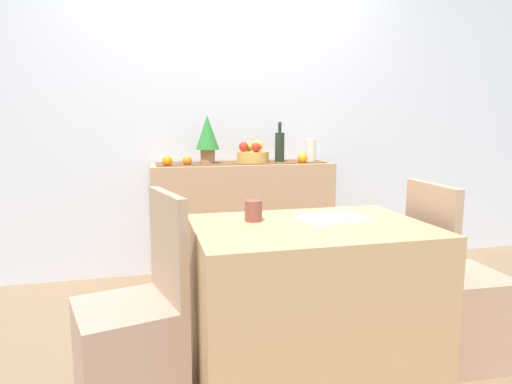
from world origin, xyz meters
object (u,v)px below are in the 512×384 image
Objects in this scene: ceramic_vase at (311,150)px; chair_by_corner at (455,309)px; sideboard_console at (242,221)px; open_book at (332,219)px; wine_bottle at (280,147)px; dining_table at (310,304)px; fruit_bowl at (253,157)px; coffee_cup at (253,211)px; chair_near_window at (133,346)px; potted_plant at (207,136)px.

ceramic_vase reaches higher than chair_by_corner.
open_book is (0.11, -1.41, 0.31)m from sideboard_console.
chair_by_corner reaches higher than sideboard_console.
wine_bottle reaches higher than dining_table.
fruit_bowl is (0.08, 0.00, 0.49)m from sideboard_console.
sideboard_console is 1.39m from coffee_cup.
wine_bottle is (0.21, 0.00, 0.07)m from fruit_bowl.
sideboard_console is 1.66m from chair_by_corner.
fruit_bowl is 0.27× the size of chair_near_window.
chair_near_window is (-1.08, -1.45, -0.74)m from wine_bottle.
ceramic_vase is at bearing 47.54° from chair_near_window.
open_book is (-0.18, -1.41, -0.26)m from wine_bottle.
ceramic_vase is at bearing 0.00° from fruit_bowl.
ceramic_vase is (0.25, 0.00, -0.03)m from wine_bottle.
ceramic_vase is 0.20× the size of chair_near_window.
chair_near_window is (-1.33, -1.45, -0.71)m from ceramic_vase.
sideboard_console is 0.76m from ceramic_vase.
chair_by_corner is (1.55, -0.00, 0.00)m from chair_near_window.
fruit_bowl is at bearing -0.00° from potted_plant.
sideboard_console is 1.46m from dining_table.
sideboard_console is at bearing 180.00° from ceramic_vase.
ceramic_vase is 0.81m from potted_plant.
wine_bottle is at bearing -0.00° from potted_plant.
sideboard_console is at bearing 79.86° from coffee_cup.
dining_table is at bearing -101.74° from wine_bottle.
potted_plant is at bearing 180.00° from fruit_bowl.
ceramic_vase is 0.20× the size of chair_by_corner.
fruit_bowl is at bearing 0.00° from sideboard_console.
ceramic_vase is (0.55, 0.00, 0.53)m from sideboard_console.
wine_bottle is at bearing 70.07° from open_book.
chair_by_corner is (1.00, -0.13, -0.52)m from coffee_cup.
fruit_bowl is at bearing 86.40° from dining_table.
fruit_bowl is 0.38m from potted_plant.
chair_by_corner reaches higher than dining_table.
wine_bottle is at bearing 0.00° from sideboard_console.
dining_table is (-0.01, -1.46, -0.07)m from sideboard_console.
dining_table is (0.25, -1.46, -0.72)m from potted_plant.
chair_near_window is at bearing -109.96° from potted_plant.
potted_plant is 1.27× the size of open_book.
chair_near_window is at bearing -132.46° from ceramic_vase.
ceramic_vase is at bearing 0.00° from sideboard_console.
fruit_bowl is 0.24× the size of dining_table.
open_book reaches higher than dining_table.
dining_table is at bearing -80.35° from potted_plant.
ceramic_vase reaches higher than fruit_bowl.
wine_bottle is 0.30× the size of dining_table.
wine_bottle reaches higher than open_book.
potted_plant is 1.50m from open_book.
chair_near_window is (-0.87, -1.45, -0.67)m from fruit_bowl.
open_book is at bearing -88.75° from fruit_bowl.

